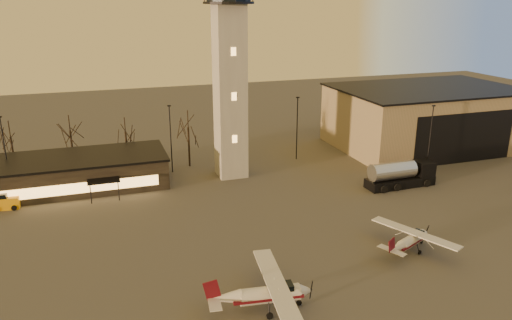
# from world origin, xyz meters

# --- Properties ---
(ground) EXTENTS (220.00, 220.00, 0.00)m
(ground) POSITION_xyz_m (0.00, 0.00, 0.00)
(ground) COLOR #464340
(ground) RESTS_ON ground
(control_tower) EXTENTS (6.80, 6.80, 32.60)m
(control_tower) POSITION_xyz_m (0.00, 30.00, 16.33)
(control_tower) COLOR #9A9792
(control_tower) RESTS_ON ground
(hangar) EXTENTS (30.60, 20.60, 10.30)m
(hangar) POSITION_xyz_m (36.00, 33.98, 5.15)
(hangar) COLOR #9C8266
(hangar) RESTS_ON ground
(terminal) EXTENTS (25.40, 12.20, 4.30)m
(terminal) POSITION_xyz_m (-21.99, 31.98, 2.16)
(terminal) COLOR black
(terminal) RESTS_ON ground
(light_poles) EXTENTS (58.50, 12.25, 10.14)m
(light_poles) POSITION_xyz_m (0.50, 31.00, 5.41)
(light_poles) COLOR black
(light_poles) RESTS_ON ground
(tree_row) EXTENTS (37.20, 9.20, 8.80)m
(tree_row) POSITION_xyz_m (-13.70, 39.16, 5.94)
(tree_row) COLOR black
(tree_row) RESTS_ON ground
(cessna_front) EXTENTS (7.82, 9.38, 2.69)m
(cessna_front) POSITION_xyz_m (11.45, 2.05, 0.92)
(cessna_front) COLOR silver
(cessna_front) RESTS_ON ground
(cessna_rear) EXTENTS (9.60, 12.11, 3.32)m
(cessna_rear) POSITION_xyz_m (-5.86, -3.05, 1.14)
(cessna_rear) COLOR silver
(cessna_rear) RESTS_ON ground
(fuel_truck) EXTENTS (9.81, 3.36, 3.62)m
(fuel_truck) POSITION_xyz_m (20.74, 18.18, 1.43)
(fuel_truck) COLOR black
(fuel_truck) RESTS_ON ground
(service_cart) EXTENTS (3.34, 2.29, 2.03)m
(service_cart) POSITION_xyz_m (-29.77, 27.01, 0.77)
(service_cart) COLOR #ECA10D
(service_cart) RESTS_ON ground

